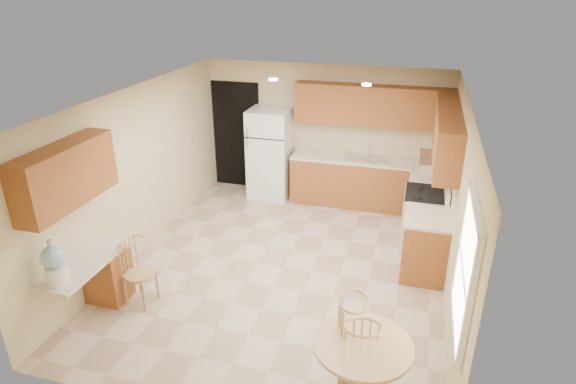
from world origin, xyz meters
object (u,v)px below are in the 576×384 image
(stove, at_px, (424,219))
(chair_table_a, at_px, (356,339))
(refrigerator, at_px, (270,154))
(chair_desk, at_px, (135,270))
(dining_table, at_px, (362,363))
(water_crock, at_px, (55,264))
(chair_table_b, at_px, (360,368))

(stove, relative_size, chair_table_a, 1.09)
(refrigerator, relative_size, chair_desk, 1.92)
(dining_table, height_order, chair_desk, chair_desk)
(chair_desk, distance_m, water_crock, 1.00)
(refrigerator, distance_m, chair_table_a, 4.92)
(water_crock, bearing_deg, chair_table_b, -2.83)
(stove, bearing_deg, chair_table_b, -98.61)
(chair_table_b, bearing_deg, chair_desk, -28.22)
(refrigerator, height_order, stove, refrigerator)
(chair_table_b, distance_m, chair_desk, 3.09)
(chair_table_a, bearing_deg, chair_desk, -112.65)
(water_crock, bearing_deg, chair_table_a, 2.65)
(chair_table_a, xyz_separation_m, chair_desk, (-2.86, 0.61, -0.07))
(dining_table, height_order, water_crock, water_crock)
(dining_table, xyz_separation_m, water_crock, (-3.40, 0.00, 0.55))
(chair_table_b, xyz_separation_m, chair_desk, (-2.95, 0.93, -0.02))
(chair_table_b, bearing_deg, dining_table, -100.75)
(chair_table_b, bearing_deg, chair_table_a, -84.92)
(chair_table_a, bearing_deg, chair_table_b, 5.17)
(refrigerator, distance_m, stove, 3.15)
(refrigerator, relative_size, chair_table_b, 1.85)
(refrigerator, xyz_separation_m, chair_table_a, (2.26, -4.37, -0.24))
(refrigerator, bearing_deg, chair_desk, -99.07)
(dining_table, height_order, chair_table_a, chair_table_a)
(chair_desk, bearing_deg, chair_table_a, 84.94)
(refrigerator, xyz_separation_m, water_crock, (-1.05, -4.52, 0.16))
(stove, distance_m, chair_table_b, 3.51)
(chair_desk, bearing_deg, water_crock, -23.70)
(stove, height_order, chair_table_b, stove)
(dining_table, distance_m, chair_desk, 3.05)
(stove, distance_m, chair_desk, 4.30)
(stove, height_order, dining_table, stove)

